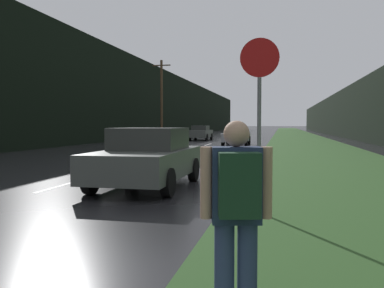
% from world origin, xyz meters
% --- Properties ---
extents(grass_verge, '(6.00, 240.00, 0.02)m').
position_xyz_m(grass_verge, '(7.46, 40.00, 0.01)').
color(grass_verge, '#2D5123').
rests_on(grass_verge, ground_plane).
extents(lane_stripe_b, '(0.12, 3.00, 0.01)m').
position_xyz_m(lane_stripe_b, '(0.00, 8.97, 0.00)').
color(lane_stripe_b, silver).
rests_on(lane_stripe_b, ground_plane).
extents(lane_stripe_c, '(0.12, 3.00, 0.01)m').
position_xyz_m(lane_stripe_c, '(0.00, 15.97, 0.00)').
color(lane_stripe_c, silver).
rests_on(lane_stripe_c, ground_plane).
extents(lane_stripe_d, '(0.12, 3.00, 0.01)m').
position_xyz_m(lane_stripe_d, '(0.00, 22.97, 0.00)').
color(lane_stripe_d, silver).
rests_on(lane_stripe_d, ground_plane).
extents(lane_stripe_e, '(0.12, 3.00, 0.01)m').
position_xyz_m(lane_stripe_e, '(0.00, 29.97, 0.00)').
color(lane_stripe_e, silver).
rests_on(lane_stripe_e, ground_plane).
extents(treeline_far_side, '(2.00, 140.00, 8.67)m').
position_xyz_m(treeline_far_side, '(-10.46, 50.00, 4.34)').
color(treeline_far_side, black).
rests_on(treeline_far_side, ground_plane).
extents(treeline_near_side, '(2.00, 140.00, 5.69)m').
position_xyz_m(treeline_near_side, '(13.46, 50.00, 2.85)').
color(treeline_near_side, black).
rests_on(treeline_near_side, ground_plane).
extents(utility_pole_far, '(1.80, 0.24, 7.78)m').
position_xyz_m(utility_pole_far, '(-5.95, 37.41, 4.02)').
color(utility_pole_far, '#4C3823').
rests_on(utility_pole_far, ground_plane).
extents(stop_sign, '(0.68, 0.07, 3.09)m').
position_xyz_m(stop_sign, '(5.14, 6.48, 1.88)').
color(stop_sign, slate).
rests_on(stop_sign, ground_plane).
extents(hitchhiker_with_backpack, '(0.55, 0.46, 1.61)m').
position_xyz_m(hitchhiker_with_backpack, '(5.20, 2.36, 0.93)').
color(hitchhiker_with_backpack, navy).
rests_on(hitchhiker_with_backpack, ground_plane).
extents(car_passing_near, '(2.02, 4.19, 1.49)m').
position_xyz_m(car_passing_near, '(2.23, 9.00, 0.74)').
color(car_passing_near, '#4C514C').
rests_on(car_passing_near, ground_plane).
extents(car_passing_far, '(1.86, 4.29, 1.42)m').
position_xyz_m(car_passing_far, '(2.23, 29.68, 0.71)').
color(car_passing_far, '#9E9EA3').
rests_on(car_passing_far, ground_plane).
extents(car_oncoming, '(1.84, 4.23, 1.43)m').
position_xyz_m(car_oncoming, '(-2.23, 38.33, 0.73)').
color(car_oncoming, '#4C514C').
rests_on(car_oncoming, ground_plane).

